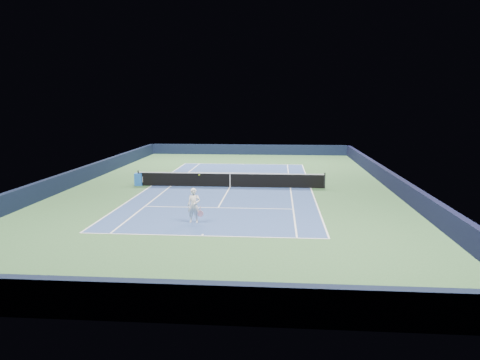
{
  "coord_description": "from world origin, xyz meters",
  "views": [
    {
      "loc": [
        3.27,
        -31.33,
        5.78
      ],
      "look_at": [
        0.93,
        -3.0,
        1.0
      ],
      "focal_mm": 35.0,
      "sensor_mm": 36.0,
      "label": 1
    }
  ],
  "objects": [
    {
      "name": "center_mark_near",
      "position": [
        0.0,
        -11.73,
        0.01
      ],
      "size": [
        0.08,
        0.3,
        0.0
      ],
      "primitive_type": "cube",
      "color": "white",
      "rests_on": "ground"
    },
    {
      "name": "court_surface",
      "position": [
        0.0,
        0.0,
        0.0
      ],
      "size": [
        10.97,
        23.77,
        0.01
      ],
      "primitive_type": "cube",
      "color": "navy",
      "rests_on": "ground"
    },
    {
      "name": "baseline_far",
      "position": [
        0.0,
        11.88,
        0.01
      ],
      "size": [
        10.97,
        0.08,
        0.0
      ],
      "primitive_type": "cube",
      "color": "white",
      "rests_on": "ground"
    },
    {
      "name": "sponsor_cube",
      "position": [
        -6.4,
        0.08,
        0.43
      ],
      "size": [
        0.59,
        0.49,
        0.86
      ],
      "color": "blue",
      "rests_on": "ground"
    },
    {
      "name": "center_mark_far",
      "position": [
        0.0,
        11.73,
        0.01
      ],
      "size": [
        0.08,
        0.3,
        0.0
      ],
      "primitive_type": "cube",
      "color": "white",
      "rests_on": "ground"
    },
    {
      "name": "wall_near",
      "position": [
        0.0,
        -19.82,
        0.55
      ],
      "size": [
        22.0,
        0.35,
        1.1
      ],
      "primitive_type": "cube",
      "color": "black",
      "rests_on": "ground"
    },
    {
      "name": "sideline_singles_left",
      "position": [
        -4.12,
        0.0,
        0.01
      ],
      "size": [
        0.08,
        23.77,
        0.0
      ],
      "primitive_type": "cube",
      "color": "white",
      "rests_on": "ground"
    },
    {
      "name": "tennis_net",
      "position": [
        0.0,
        0.0,
        0.5
      ],
      "size": [
        12.9,
        0.1,
        1.07
      ],
      "color": "black",
      "rests_on": "ground"
    },
    {
      "name": "service_line_near",
      "position": [
        0.0,
        -6.4,
        0.01
      ],
      "size": [
        8.23,
        0.08,
        0.0
      ],
      "primitive_type": "cube",
      "color": "white",
      "rests_on": "ground"
    },
    {
      "name": "service_line_far",
      "position": [
        0.0,
        6.4,
        0.01
      ],
      "size": [
        8.23,
        0.08,
        0.0
      ],
      "primitive_type": "cube",
      "color": "white",
      "rests_on": "ground"
    },
    {
      "name": "tennis_player",
      "position": [
        -0.74,
        -9.64,
        0.84
      ],
      "size": [
        0.78,
        1.24,
        2.21
      ],
      "color": "white",
      "rests_on": "ground"
    },
    {
      "name": "wall_far",
      "position": [
        0.0,
        19.82,
        0.55
      ],
      "size": [
        22.0,
        0.35,
        1.1
      ],
      "primitive_type": "cube",
      "color": "black",
      "rests_on": "ground"
    },
    {
      "name": "baseline_near",
      "position": [
        0.0,
        -11.88,
        0.01
      ],
      "size": [
        10.97,
        0.08,
        0.0
      ],
      "primitive_type": "cube",
      "color": "white",
      "rests_on": "ground"
    },
    {
      "name": "center_service_line",
      "position": [
        0.0,
        0.0,
        0.01
      ],
      "size": [
        0.08,
        12.8,
        0.0
      ],
      "primitive_type": "cube",
      "color": "white",
      "rests_on": "ground"
    },
    {
      "name": "sideline_doubles_right",
      "position": [
        5.49,
        0.0,
        0.01
      ],
      "size": [
        0.08,
        23.77,
        0.0
      ],
      "primitive_type": "cube",
      "color": "white",
      "rests_on": "ground"
    },
    {
      "name": "wall_right",
      "position": [
        10.82,
        0.0,
        0.55
      ],
      "size": [
        0.35,
        40.0,
        1.1
      ],
      "primitive_type": "cube",
      "color": "black",
      "rests_on": "ground"
    },
    {
      "name": "sideline_singles_right",
      "position": [
        4.12,
        0.0,
        0.01
      ],
      "size": [
        0.08,
        23.77,
        0.0
      ],
      "primitive_type": "cube",
      "color": "white",
      "rests_on": "ground"
    },
    {
      "name": "ground",
      "position": [
        0.0,
        0.0,
        0.0
      ],
      "size": [
        40.0,
        40.0,
        0.0
      ],
      "primitive_type": "plane",
      "color": "#2F542E",
      "rests_on": "ground"
    },
    {
      "name": "wall_left",
      "position": [
        -10.82,
        0.0,
        0.55
      ],
      "size": [
        0.35,
        40.0,
        1.1
      ],
      "primitive_type": "cube",
      "color": "black",
      "rests_on": "ground"
    },
    {
      "name": "sideline_doubles_left",
      "position": [
        -5.49,
        0.0,
        0.01
      ],
      "size": [
        0.08,
        23.77,
        0.0
      ],
      "primitive_type": "cube",
      "color": "white",
      "rests_on": "ground"
    }
  ]
}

